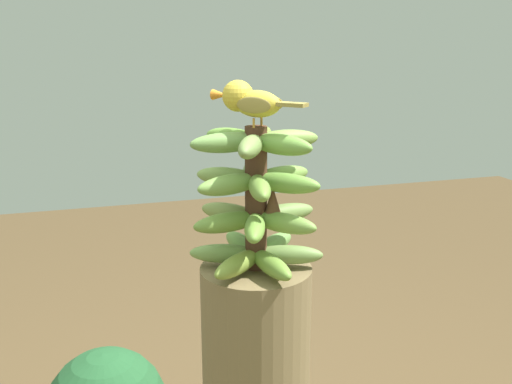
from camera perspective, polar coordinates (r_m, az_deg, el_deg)
banana_bunch at (r=1.26m, az=0.02°, el=-0.71°), size 0.30×0.30×0.32m
perched_bird at (r=1.22m, az=-0.74°, el=9.12°), size 0.17×0.18×0.10m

